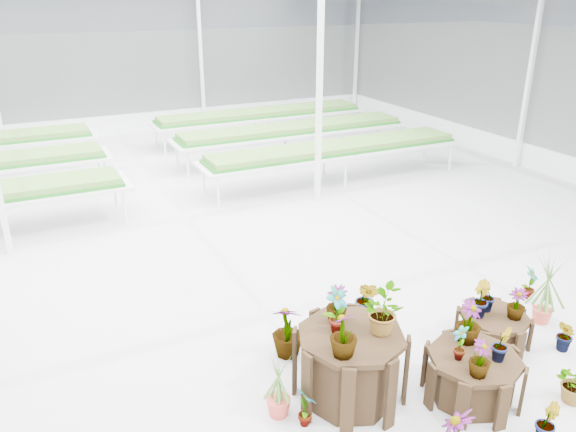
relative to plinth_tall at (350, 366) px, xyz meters
name	(u,v)px	position (x,y,z in m)	size (l,w,h in m)	color
ground_plane	(263,327)	(-0.30, 1.68, -0.41)	(24.00, 24.00, 0.00)	gray
greenhouse_shell	(260,166)	(-0.30, 1.68, 1.84)	(18.00, 24.00, 4.50)	white
steel_frame	(260,166)	(-0.30, 1.68, 1.84)	(18.00, 24.00, 4.50)	silver
nursery_benches	(143,160)	(-0.30, 8.88, 0.01)	(16.00, 7.00, 0.84)	silver
plinth_tall	(350,366)	(0.00, 0.00, 0.00)	(1.21, 1.21, 0.82)	black
plinth_mid	(472,377)	(1.20, -0.60, -0.14)	(1.04, 1.04, 0.55)	black
plinth_low	(493,328)	(2.20, 0.10, -0.21)	(0.89, 0.89, 0.40)	black
nursery_plants	(433,333)	(1.07, -0.06, 0.14)	(4.67, 3.01, 1.36)	#4A732F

